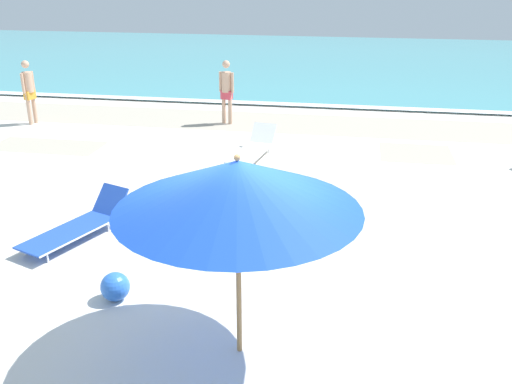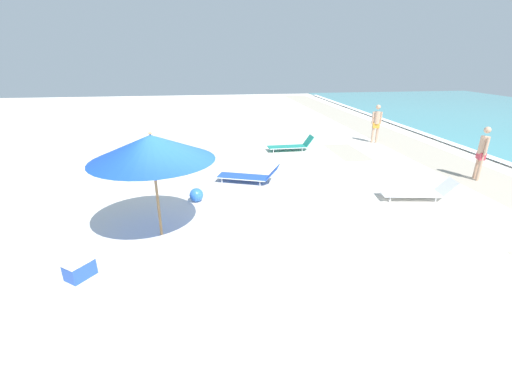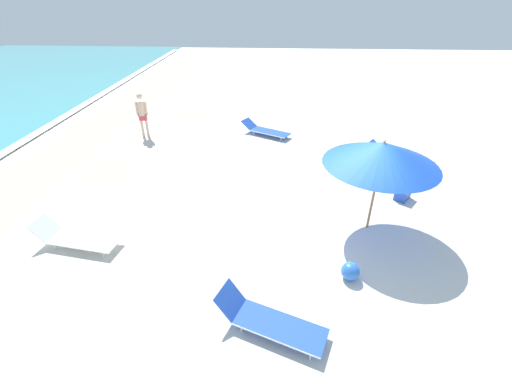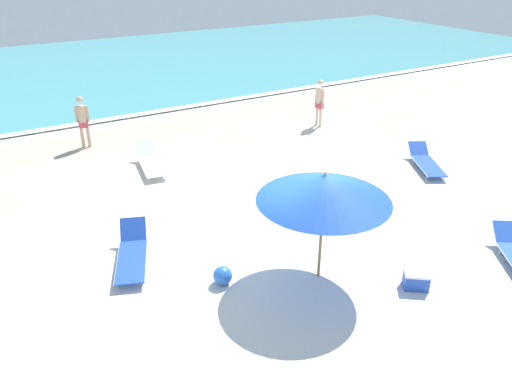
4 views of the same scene
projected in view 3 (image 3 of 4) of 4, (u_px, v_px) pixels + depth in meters
The scene contains 9 objects.
ground_plane at pixel (329, 231), 8.76m from camera, with size 60.00×60.00×0.16m.
beach_umbrella at pixel (382, 154), 7.72m from camera, with size 2.64×2.64×2.40m.
sun_lounger_under_umbrella at pixel (399, 156), 11.95m from camera, with size 1.75×2.21×0.51m.
sun_lounger_beside_umbrella at pixel (265, 130), 14.14m from camera, with size 1.53×2.12×0.50m.
sun_lounger_near_water_left at pixel (269, 320), 6.05m from camera, with size 1.27×2.07×0.61m.
sun_lounger_near_water_right at pixel (76, 238), 8.06m from camera, with size 0.91×2.10×0.58m.
beachgoer_wading_adult at pixel (142, 113), 13.59m from camera, with size 0.27×0.45×1.76m.
beach_ball at pixel (350, 271), 7.13m from camera, with size 0.39×0.39×0.39m.
cooler_box at pixel (403, 193), 9.86m from camera, with size 0.61×0.58×0.37m.
Camera 3 is at (-7.09, 1.45, 5.28)m, focal length 24.00 mm.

